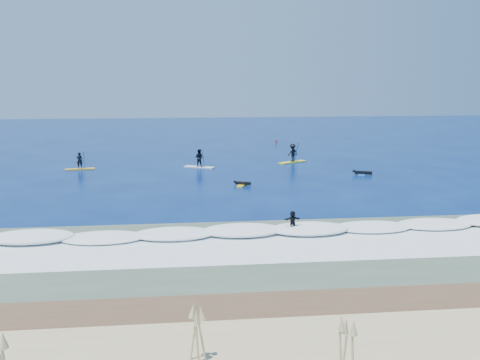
{
  "coord_description": "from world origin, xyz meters",
  "views": [
    {
      "loc": [
        -6.43,
        -40.32,
        9.14
      ],
      "look_at": [
        -1.66,
        3.26,
        0.6
      ],
      "focal_mm": 40.0,
      "sensor_mm": 36.0,
      "label": 1
    }
  ],
  "objects": [
    {
      "name": "prone_paddler_far",
      "position": [
        10.41,
        7.57,
        0.16
      ],
      "size": [
        1.78,
        2.36,
        0.48
      ],
      "rotation": [
        0.0,
        0.0,
        1.18
      ],
      "color": "#174BAD",
      "rests_on": "ground"
    },
    {
      "name": "wave_surfer",
      "position": [
        -0.05,
        -10.48,
        0.71
      ],
      "size": [
        1.73,
        0.73,
        1.22
      ],
      "rotation": [
        0.0,
        0.0,
        0.16
      ],
      "color": "white",
      "rests_on": "breaking_wave"
    },
    {
      "name": "sup_paddler_right",
      "position": [
        5.37,
        15.52,
        0.92
      ],
      "size": [
        3.32,
        2.38,
        2.35
      ],
      "rotation": [
        0.0,
        0.0,
        0.52
      ],
      "color": "yellow",
      "rests_on": "ground"
    },
    {
      "name": "dune_grass",
      "position": [
        0.0,
        -27.0,
        1.85
      ],
      "size": [
        40.0,
        4.0,
        1.7
      ],
      "primitive_type": null,
      "color": "tan",
      "rests_on": "dune"
    },
    {
      "name": "breaking_wave",
      "position": [
        0.0,
        -10.0,
        0.0
      ],
      "size": [
        40.0,
        6.0,
        0.3
      ],
      "primitive_type": "cube",
      "color": "white",
      "rests_on": "ground"
    },
    {
      "name": "ground",
      "position": [
        0.0,
        0.0,
        0.0
      ],
      "size": [
        160.0,
        160.0,
        0.0
      ],
      "primitive_type": "plane",
      "color": "#04164B",
      "rests_on": "ground"
    },
    {
      "name": "sup_paddler_left",
      "position": [
        -16.57,
        13.48,
        0.63
      ],
      "size": [
        2.93,
        1.13,
        2.0
      ],
      "rotation": [
        0.0,
        0.0,
        0.15
      ],
      "color": "gold",
      "rests_on": "ground"
    },
    {
      "name": "shallow_water",
      "position": [
        0.0,
        -14.0,
        0.01
      ],
      "size": [
        90.0,
        13.0,
        0.01
      ],
      "primitive_type": "cube",
      "color": "#3D5443",
      "rests_on": "ground"
    },
    {
      "name": "wet_sand_strip",
      "position": [
        0.0,
        -21.5,
        0.0
      ],
      "size": [
        90.0,
        5.0,
        0.08
      ],
      "primitive_type": "cube",
      "color": "#4B3723",
      "rests_on": "ground"
    },
    {
      "name": "prone_paddler_near",
      "position": [
        -1.4,
        3.89,
        0.13
      ],
      "size": [
        1.47,
        1.95,
        0.4
      ],
      "rotation": [
        0.0,
        0.0,
        1.2
      ],
      "color": "yellow",
      "rests_on": "ground"
    },
    {
      "name": "sup_paddler_center",
      "position": [
        -4.72,
        13.39,
        0.82
      ],
      "size": [
        3.14,
        2.1,
        2.19
      ],
      "rotation": [
        0.0,
        0.0,
        -0.47
      ],
      "color": "silver",
      "rests_on": "ground"
    },
    {
      "name": "whitewater",
      "position": [
        0.0,
        -13.0,
        0.0
      ],
      "size": [
        34.0,
        5.0,
        0.02
      ],
      "primitive_type": "cube",
      "color": "silver",
      "rests_on": "ground"
    },
    {
      "name": "marker_buoy",
      "position": [
        6.58,
        32.49,
        0.25
      ],
      "size": [
        0.24,
        0.24,
        0.57
      ],
      "rotation": [
        0.0,
        0.0,
        0.23
      ],
      "color": "red",
      "rests_on": "ground"
    }
  ]
}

